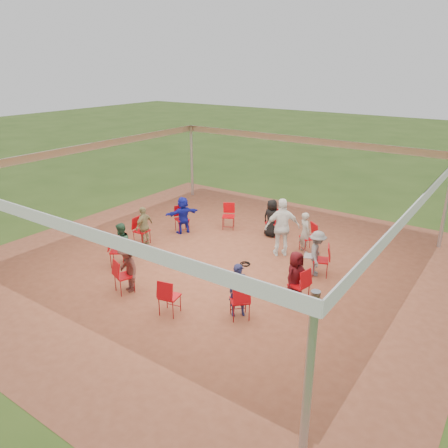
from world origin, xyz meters
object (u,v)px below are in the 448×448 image
Objects in this scene: person_seated_3 at (183,215)px; person_seated_7 at (239,290)px; chair_8 at (170,297)px; person_seated_1 at (305,232)px; person_seated_2 at (272,218)px; person_seated_8 at (295,276)px; laptop at (311,254)px; cable_coil at (245,264)px; chair_6 at (118,251)px; person_seated_4 at (144,226)px; chair_7 at (124,276)px; chair_2 at (273,223)px; chair_5 at (142,231)px; person_seated_0 at (317,253)px; chair_4 at (182,219)px; chair_10 at (299,285)px; person_seated_5 at (121,245)px; person_seated_6 at (128,268)px; chair_0 at (321,260)px; chair_3 at (228,216)px; standing_person at (282,227)px; chair_9 at (240,300)px; chair_1 at (308,238)px.

person_seated_7 is at bearing 81.82° from person_seated_3.
person_seated_1 is at bearing 66.01° from chair_8.
person_seated_8 is at bearing 130.91° from person_seated_2.
cable_coil is at bearing 85.87° from laptop.
chair_6 is 0.71× the size of person_seated_4.
person_seated_7 is (2.96, 0.76, 0.19)m from chair_7.
person_seated_8 is (2.50, -3.45, 0.19)m from chair_2.
chair_5 is 0.71× the size of person_seated_0.
chair_4 and chair_7 have the same top height.
chair_10 is 0.71× the size of person_seated_7.
person_seated_5 is at bearing -144.38° from cable_coil.
person_seated_6 is at bearing 81.99° from chair_2.
chair_4 is at bearing 65.45° from chair_0.
chair_3 is 1.61m from person_seated_3.
standing_person is at bearing 48.68° from chair_10.
person_seated_4 is (0.12, 0.01, 0.19)m from chair_5.
chair_6 is 0.71× the size of person_seated_7.
chair_3 is 4.27m from person_seated_0.
person_seated_8 is at bearing 90.00° from chair_10.
standing_person is (-0.77, 3.54, 0.25)m from person_seated_7.
person_seated_2 is at bearing 113.99° from chair_6.
chair_5 is 3.06m from person_seated_6.
person_seated_7 is at bearing 32.73° from person_seated_6.
person_seated_3 and person_seated_8 have the same top height.
chair_5 is at bearing 130.91° from chair_8.
person_seated_0 is (3.97, -1.55, 0.19)m from chair_3.
chair_5 is 1.00× the size of chair_6.
person_seated_1 is 1.52m from laptop.
person_seated_2 is 5.02m from person_seated_7.
chair_5 reaches higher than cable_coil.
person_seated_2 reaches higher than chair_7.
chair_8 is at bearing 163.64° from chair_9.
person_seated_5 is 1.00× the size of person_seated_6.
chair_8 is 3.06m from person_seated_8.
standing_person is (3.49, 3.33, 0.45)m from chair_6.
person_seated_3 is 1.00× the size of person_seated_4.
chair_2 is at bearing 48.03° from person_seated_8.
person_seated_0 is 1.00× the size of person_seated_1.
chair_9 is at bearing 147.27° from chair_0.
person_seated_2 is (3.06, 2.97, 0.19)m from chair_5.
chair_8 is at bearing 32.73° from chair_6.
person_seated_0 reaches higher than chair_5.
chair_1 is 0.71× the size of person_seated_3.
person_seated_3 is 0.72× the size of standing_person.
person_seated_4 is at bearing 81.58° from laptop.
person_seated_0 and person_seated_2 have the same top height.
standing_person is 1.58m from cable_coil.
chair_1 and chair_5 have the same top height.
person_seated_5 reaches higher than chair_10.
person_seated_0 is at bearing 81.99° from chair_6.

